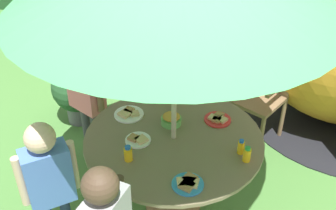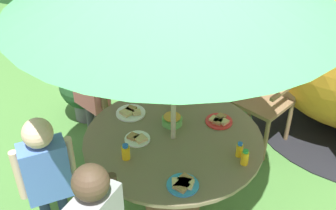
% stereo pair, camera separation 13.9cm
% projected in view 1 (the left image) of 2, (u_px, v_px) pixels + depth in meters
% --- Properties ---
extents(ground_plane, '(10.00, 10.00, 0.02)m').
position_uv_depth(ground_plane, '(173.00, 205.00, 3.38)').
color(ground_plane, '#477A38').
extents(garden_table, '(1.30, 1.30, 0.70)m').
position_uv_depth(garden_table, '(174.00, 151.00, 3.05)').
color(garden_table, '#93704C').
rests_on(garden_table, ground_plane).
extents(wooden_chair, '(0.61, 0.59, 0.96)m').
position_uv_depth(wooden_chair, '(261.00, 86.00, 3.86)').
color(wooden_chair, brown).
rests_on(wooden_chair, ground_plane).
extents(potted_plant, '(0.50, 0.50, 0.64)m').
position_uv_depth(potted_plant, '(77.00, 90.00, 4.14)').
color(potted_plant, '#595960').
rests_on(potted_plant, ground_plane).
extents(child_in_yellow_shirt, '(0.26, 0.36, 1.13)m').
position_uv_depth(child_in_yellow_shirt, '(166.00, 74.00, 3.69)').
color(child_in_yellow_shirt, '#3F3F47').
rests_on(child_in_yellow_shirt, ground_plane).
extents(child_in_pink_shirt, '(0.38, 0.27, 1.19)m').
position_uv_depth(child_in_pink_shirt, '(85.00, 86.00, 3.46)').
color(child_in_pink_shirt, '#3F3F47').
rests_on(child_in_pink_shirt, ground_plane).
extents(child_in_blue_shirt, '(0.32, 0.32, 1.12)m').
position_uv_depth(child_in_blue_shirt, '(48.00, 176.00, 2.64)').
color(child_in_blue_shirt, navy).
rests_on(child_in_blue_shirt, ground_plane).
extents(snack_bowl, '(0.15, 0.15, 0.09)m').
position_uv_depth(snack_bowl, '(171.00, 119.00, 3.09)').
color(snack_bowl, '#66B259').
rests_on(snack_bowl, garden_table).
extents(plate_center_front, '(0.18, 0.18, 0.03)m').
position_uv_depth(plate_center_front, '(138.00, 140.00, 2.94)').
color(plate_center_front, white).
rests_on(plate_center_front, garden_table).
extents(plate_mid_right, '(0.23, 0.23, 0.03)m').
position_uv_depth(plate_mid_right, '(129.00, 114.00, 3.20)').
color(plate_mid_right, white).
rests_on(plate_mid_right, garden_table).
extents(plate_front_edge, '(0.20, 0.20, 0.03)m').
position_uv_depth(plate_front_edge, '(188.00, 183.00, 2.58)').
color(plate_front_edge, '#338CD8').
rests_on(plate_front_edge, garden_table).
extents(plate_far_left, '(0.20, 0.20, 0.03)m').
position_uv_depth(plate_far_left, '(218.00, 119.00, 3.14)').
color(plate_far_left, red).
rests_on(plate_far_left, garden_table).
extents(juice_bottle_near_left, '(0.05, 0.05, 0.11)m').
position_uv_depth(juice_bottle_near_left, '(174.00, 94.00, 3.36)').
color(juice_bottle_near_left, yellow).
rests_on(juice_bottle_near_left, garden_table).
extents(juice_bottle_near_right, '(0.05, 0.05, 0.11)m').
position_uv_depth(juice_bottle_near_right, '(241.00, 147.00, 2.81)').
color(juice_bottle_near_right, yellow).
rests_on(juice_bottle_near_right, garden_table).
extents(juice_bottle_far_right, '(0.05, 0.05, 0.12)m').
position_uv_depth(juice_bottle_far_right, '(247.00, 154.00, 2.74)').
color(juice_bottle_far_right, yellow).
rests_on(juice_bottle_far_right, garden_table).
extents(juice_bottle_center_back, '(0.06, 0.06, 0.12)m').
position_uv_depth(juice_bottle_center_back, '(128.00, 154.00, 2.75)').
color(juice_bottle_center_back, yellow).
rests_on(juice_bottle_center_back, garden_table).
extents(cup_near, '(0.07, 0.07, 0.06)m').
position_uv_depth(cup_near, '(164.00, 95.00, 3.38)').
color(cup_near, white).
rests_on(cup_near, garden_table).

